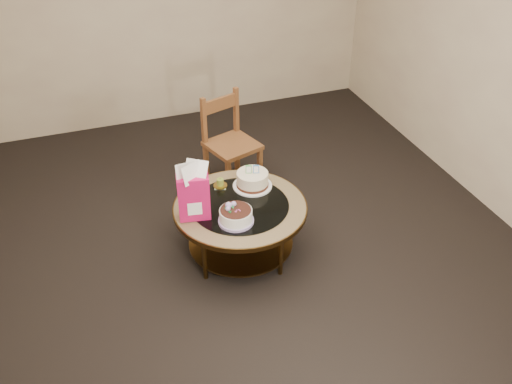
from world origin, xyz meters
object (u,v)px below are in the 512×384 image
object	(u,v)px
coffee_table	(240,213)
cream_cake	(252,180)
gift_bag	(193,191)
dining_chair	(230,143)
decorated_cake	(236,216)

from	to	relation	value
coffee_table	cream_cake	world-z (taller)	cream_cake
cream_cake	coffee_table	bearing A→B (deg)	-112.53
gift_bag	dining_chair	world-z (taller)	gift_bag
coffee_table	dining_chair	distance (m)	0.97
gift_bag	cream_cake	bearing A→B (deg)	33.87
coffee_table	gift_bag	xyz separation A→B (m)	(-0.36, -0.03, 0.30)
coffee_table	cream_cake	distance (m)	0.30
dining_chair	gift_bag	bearing A→B (deg)	-138.78
cream_cake	dining_chair	world-z (taller)	dining_chair
gift_bag	coffee_table	bearing A→B (deg)	14.54
coffee_table	cream_cake	xyz separation A→B (m)	(0.17, 0.20, 0.14)
cream_cake	gift_bag	xyz separation A→B (m)	(-0.53, -0.23, 0.16)
coffee_table	decorated_cake	distance (m)	0.25
dining_chair	decorated_cake	bearing A→B (deg)	-123.56
decorated_cake	dining_chair	bearing A→B (deg)	74.61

